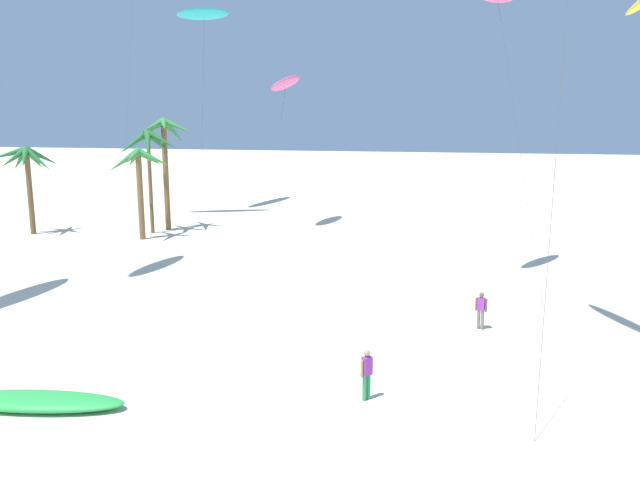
% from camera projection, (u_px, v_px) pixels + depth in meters
% --- Properties ---
extents(palm_tree_0, '(4.78, 4.80, 6.69)m').
position_uv_depth(palm_tree_0, '(27.00, 163.00, 47.48)').
color(palm_tree_0, brown).
rests_on(palm_tree_0, ground).
extents(palm_tree_1, '(4.64, 4.30, 7.91)m').
position_uv_depth(palm_tree_1, '(149.00, 147.00, 47.72)').
color(palm_tree_1, brown).
rests_on(palm_tree_1, ground).
extents(palm_tree_2, '(4.44, 4.80, 6.67)m').
position_uv_depth(palm_tree_2, '(139.00, 167.00, 45.60)').
color(palm_tree_2, brown).
rests_on(palm_tree_2, ground).
extents(palm_tree_3, '(4.74, 4.54, 8.75)m').
position_uv_depth(palm_tree_3, '(164.00, 140.00, 49.01)').
color(palm_tree_3, brown).
rests_on(palm_tree_3, ground).
extents(flying_kite_2, '(3.48, 11.72, 19.09)m').
position_uv_depth(flying_kite_2, '(204.00, 14.00, 58.23)').
color(flying_kite_2, '#19B2B7').
rests_on(flying_kite_2, ground).
extents(flying_kite_8, '(2.12, 9.25, 12.38)m').
position_uv_depth(flying_kite_8, '(286.00, 83.00, 49.61)').
color(flying_kite_8, '#EA5193').
rests_on(flying_kite_8, ground).
extents(grounded_kite_0, '(5.91, 2.19, 0.43)m').
position_uv_depth(grounded_kite_0, '(34.00, 401.00, 19.89)').
color(grounded_kite_0, green).
rests_on(grounded_kite_0, ground).
extents(person_foreground_walker, '(0.49, 0.27, 1.63)m').
position_uv_depth(person_foreground_walker, '(481.00, 309.00, 27.01)').
color(person_foreground_walker, slate).
rests_on(person_foreground_walker, ground).
extents(person_near_left, '(0.36, 0.41, 1.70)m').
position_uv_depth(person_near_left, '(367.00, 372.00, 20.30)').
color(person_near_left, '#338E56').
rests_on(person_near_left, ground).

